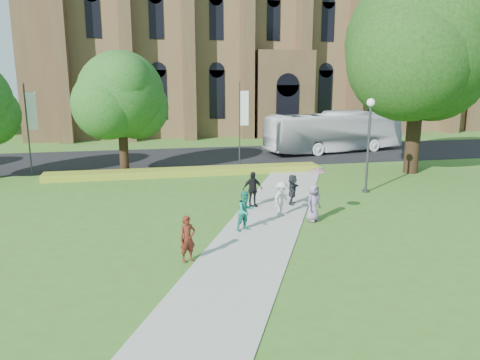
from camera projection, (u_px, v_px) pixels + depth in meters
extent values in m
plane|color=#42661E|center=(266.00, 240.00, 18.71)|extent=(160.00, 160.00, 0.00)
cube|color=black|center=(204.00, 157.00, 37.84)|extent=(160.00, 10.00, 0.02)
cube|color=#B2B2A8|center=(260.00, 232.00, 19.67)|extent=(15.58, 28.54, 0.04)
cube|color=gold|center=(186.00, 172.00, 30.90)|extent=(18.00, 1.40, 0.45)
cube|color=brown|center=(263.00, 58.00, 57.06)|extent=(52.00, 16.00, 17.00)
cube|color=brown|center=(36.00, 33.00, 45.15)|extent=(3.50, 3.50, 21.00)
cube|color=brown|center=(284.00, 94.00, 49.32)|extent=(6.00, 2.50, 9.00)
cylinder|color=#38383D|center=(368.00, 150.00, 25.87)|extent=(0.14, 0.14, 4.80)
sphere|color=white|center=(371.00, 102.00, 25.30)|extent=(0.44, 0.44, 0.44)
cylinder|color=#38383D|center=(365.00, 191.00, 26.38)|extent=(0.36, 0.36, 0.15)
cylinder|color=#332114|center=(414.00, 124.00, 31.05)|extent=(0.96, 0.96, 6.60)
sphere|color=black|center=(421.00, 44.00, 29.93)|extent=(9.60, 9.60, 9.60)
cylinder|color=#332114|center=(123.00, 143.00, 30.96)|extent=(0.60, 0.60, 4.12)
sphere|color=#154615|center=(121.00, 94.00, 30.26)|extent=(5.60, 5.60, 5.60)
cylinder|color=#38383D|center=(239.00, 125.00, 32.98)|extent=(0.10, 0.10, 6.00)
cube|color=white|center=(244.00, 108.00, 32.79)|extent=(0.60, 0.02, 2.40)
cylinder|color=#38383D|center=(28.00, 130.00, 30.25)|extent=(0.10, 0.10, 6.00)
cube|color=white|center=(32.00, 111.00, 30.06)|extent=(0.60, 0.02, 2.40)
imported|color=silver|center=(334.00, 132.00, 39.98)|extent=(12.70, 5.33, 3.45)
imported|color=#521C12|center=(188.00, 239.00, 16.35)|extent=(0.70, 0.59, 1.65)
imported|color=#1A836C|center=(245.00, 211.00, 19.60)|extent=(1.02, 0.93, 1.71)
imported|color=#BCBCBC|center=(281.00, 199.00, 21.69)|extent=(1.19, 1.13, 1.63)
imported|color=black|center=(252.00, 189.00, 23.20)|extent=(1.10, 0.61, 1.77)
imported|color=gray|center=(313.00, 203.00, 20.93)|extent=(0.98, 0.90, 1.68)
imported|color=#27292F|center=(292.00, 189.00, 23.65)|extent=(1.04, 1.48, 1.54)
imported|color=#F2ABBE|center=(317.00, 177.00, 20.81)|extent=(0.92, 0.92, 0.61)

